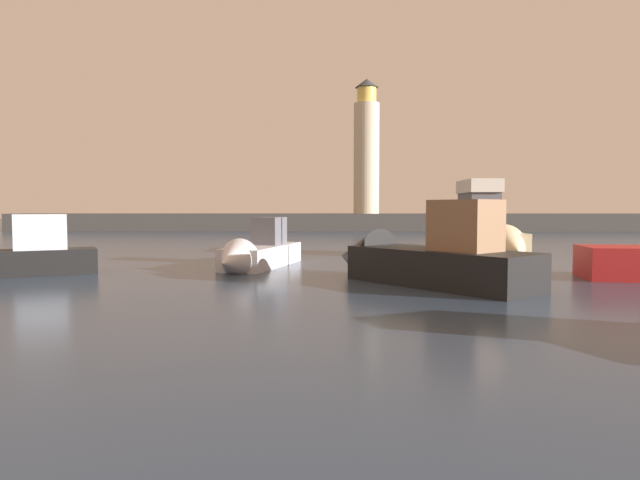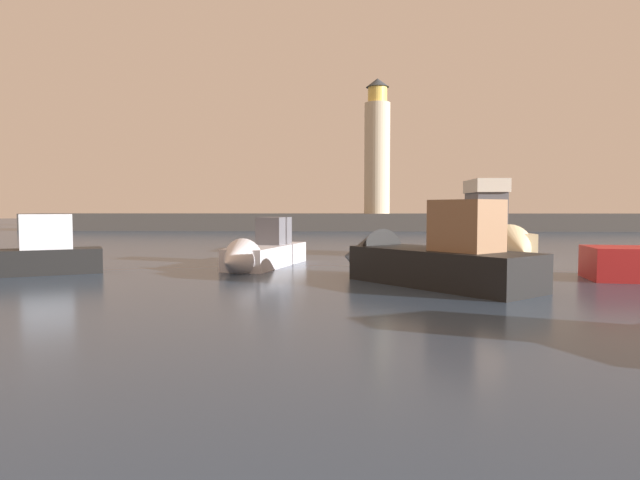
# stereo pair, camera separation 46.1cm
# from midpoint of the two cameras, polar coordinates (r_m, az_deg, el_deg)

# --- Properties ---
(ground_plane) EXTENTS (220.00, 220.00, 0.00)m
(ground_plane) POSITION_cam_midpoint_polar(r_m,az_deg,el_deg) (33.20, 2.01, -1.21)
(ground_plane) COLOR #2D3D51
(breakwater) EXTENTS (75.41, 5.92, 2.01)m
(breakwater) POSITION_cam_midpoint_polar(r_m,az_deg,el_deg) (65.60, 2.25, 1.88)
(breakwater) COLOR #423F3D
(breakwater) RESTS_ON ground_plane
(lighthouse) EXTENTS (3.01, 3.01, 15.84)m
(lighthouse) POSITION_cam_midpoint_polar(r_m,az_deg,el_deg) (66.07, 6.14, 9.26)
(lighthouse) COLOR beige
(lighthouse) RESTS_ON breakwater
(motorboat_0) EXTENTS (3.47, 7.30, 2.55)m
(motorboat_0) POSITION_cam_midpoint_polar(r_m,az_deg,el_deg) (24.14, -5.75, -1.39)
(motorboat_0) COLOR silver
(motorboat_0) RESTS_ON ground_plane
(motorboat_3) EXTENTS (5.74, 4.00, 2.60)m
(motorboat_3) POSITION_cam_midpoint_polar(r_m,az_deg,el_deg) (24.35, -27.93, -1.36)
(motorboat_3) COLOR black
(motorboat_3) RESTS_ON ground_plane
(motorboat_4) EXTENTS (2.28, 8.90, 4.38)m
(motorboat_4) POSITION_cam_midpoint_polar(r_m,az_deg,el_deg) (28.63, 17.97, 0.56)
(motorboat_4) COLOR beige
(motorboat_4) RESTS_ON ground_plane
(motorboat_5) EXTENTS (7.18, 7.81, 3.37)m
(motorboat_5) POSITION_cam_midpoint_polar(r_m,az_deg,el_deg) (19.62, 10.57, -1.93)
(motorboat_5) COLOR black
(motorboat_5) RESTS_ON ground_plane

